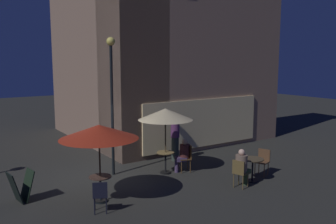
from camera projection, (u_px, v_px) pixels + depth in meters
ground_plane at (98, 180)px, 12.23m from camera, size 60.00×60.00×0.00m
cafe_building at (148, 44)px, 17.11m from camera, size 8.84×8.86×9.50m
street_lamp_near_corner at (112, 87)px, 12.37m from camera, size 0.29×0.29×4.77m
menu_sandwich_board at (21, 186)px, 10.29m from camera, size 0.72×0.64×0.89m
cafe_table_0 at (100, 184)px, 10.30m from camera, size 0.64×0.64×0.75m
cafe_table_1 at (165, 159)px, 12.88m from camera, size 0.63×0.63×0.78m
cafe_table_2 at (253, 165)px, 12.04m from camera, size 0.72×0.72×0.77m
patio_umbrella_0 at (99, 132)px, 10.08m from camera, size 2.22×2.22×2.23m
patio_umbrella_1 at (165, 115)px, 12.65m from camera, size 1.92×1.92×2.33m
cafe_chair_0 at (100, 194)px, 9.50m from camera, size 0.50×0.50×0.88m
cafe_chair_1 at (187, 156)px, 13.07m from camera, size 0.53×0.53×0.99m
cafe_chair_2 at (240, 171)px, 11.39m from camera, size 0.51×0.51×0.91m
cafe_chair_3 at (263, 159)px, 12.70m from camera, size 0.54×0.54×0.91m
patron_seated_0 at (183, 153)px, 13.02m from camera, size 0.54×0.46×1.20m
patron_seated_1 at (242, 165)px, 11.47m from camera, size 0.55×0.46×1.25m
patron_standing_2 at (175, 139)px, 14.44m from camera, size 0.35×0.35×1.76m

